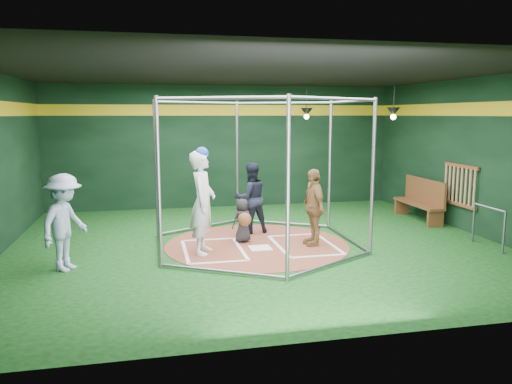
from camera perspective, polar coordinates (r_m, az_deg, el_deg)
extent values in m
cube|color=#0C360E|center=(10.42, 0.12, -6.13)|extent=(10.00, 9.00, 0.02)
cube|color=black|center=(10.10, 0.12, 13.49)|extent=(10.00, 9.00, 0.02)
cube|color=black|center=(14.52, -3.69, 5.16)|extent=(10.00, 0.10, 3.50)
cube|color=black|center=(5.82, 9.62, -0.52)|extent=(10.00, 0.10, 3.50)
cube|color=black|center=(12.19, 23.79, 3.72)|extent=(0.10, 9.00, 3.50)
cube|color=gold|center=(14.46, -3.72, 9.31)|extent=(10.00, 0.01, 0.30)
cube|color=gold|center=(12.14, 23.99, 8.66)|extent=(0.01, 9.00, 0.30)
cylinder|color=brown|center=(10.42, 0.12, -6.04)|extent=(3.80, 3.80, 0.01)
cube|color=white|center=(10.13, 0.48, -6.40)|extent=(0.43, 0.43, 0.01)
cube|color=white|center=(10.83, -5.50, -5.43)|extent=(1.10, 0.07, 0.01)
cube|color=white|center=(9.21, -4.24, -8.00)|extent=(1.10, 0.07, 0.01)
cube|color=white|center=(9.97, -8.08, -6.75)|extent=(0.07, 1.70, 0.01)
cube|color=white|center=(10.10, -1.81, -6.46)|extent=(0.07, 1.70, 0.01)
cube|color=white|center=(11.21, 4.23, -4.93)|extent=(1.10, 0.07, 0.01)
cube|color=white|center=(9.64, 7.10, -7.27)|extent=(1.10, 0.07, 0.01)
cube|color=white|center=(10.27, 2.61, -6.20)|extent=(0.07, 1.70, 0.01)
cube|color=white|center=(10.60, 8.40, -5.82)|extent=(0.07, 1.70, 0.01)
cylinder|color=gray|center=(11.80, 8.42, 3.01)|extent=(0.07, 0.07, 3.00)
cylinder|color=gray|center=(12.38, -2.16, 3.37)|extent=(0.07, 0.07, 3.00)
cylinder|color=gray|center=(11.05, -11.33, 2.54)|extent=(0.07, 0.07, 3.00)
cylinder|color=gray|center=(8.76, -11.07, 0.92)|extent=(0.07, 0.07, 3.00)
cylinder|color=gray|center=(7.92, 3.68, 0.23)|extent=(0.07, 0.07, 3.00)
cylinder|color=gray|center=(9.69, 13.19, 1.60)|extent=(0.07, 0.07, 3.00)
cylinder|color=gray|center=(11.98, 3.06, 10.12)|extent=(2.02, 1.20, 0.06)
cylinder|color=gray|center=(12.26, 2.95, -3.55)|extent=(2.02, 1.20, 0.06)
cylinder|color=gray|center=(11.62, -6.61, 10.12)|extent=(2.02, 1.20, 0.06)
cylinder|color=gray|center=(11.91, -6.37, -3.97)|extent=(2.02, 1.20, 0.06)
cylinder|color=gray|center=(9.84, -11.47, 10.23)|extent=(0.06, 2.30, 0.06)
cylinder|color=gray|center=(10.18, -10.97, -6.30)|extent=(0.06, 2.30, 0.06)
cylinder|color=gray|center=(8.19, -4.18, 10.69)|extent=(2.02, 1.20, 0.06)
cylinder|color=gray|center=(8.60, -3.96, -9.00)|extent=(2.02, 1.20, 0.06)
cylinder|color=gray|center=(8.70, 9.15, 10.49)|extent=(2.02, 1.20, 0.06)
cylinder|color=gray|center=(9.09, 8.69, -8.10)|extent=(2.02, 1.20, 0.06)
cylinder|color=gray|center=(10.67, 10.80, 10.14)|extent=(0.06, 2.30, 0.06)
cylinder|color=gray|center=(10.99, 10.36, -5.15)|extent=(0.06, 2.30, 0.06)
cube|color=brown|center=(12.50, 22.42, 2.76)|extent=(0.05, 1.25, 0.08)
cube|color=brown|center=(12.62, 22.18, -1.30)|extent=(0.05, 1.25, 0.08)
cylinder|color=tan|center=(12.10, 23.69, 0.35)|extent=(0.06, 0.06, 0.85)
cylinder|color=tan|center=(12.23, 23.26, 0.46)|extent=(0.06, 0.06, 0.85)
cylinder|color=tan|center=(12.35, 22.84, 0.56)|extent=(0.06, 0.06, 0.85)
cylinder|color=tan|center=(12.48, 22.43, 0.67)|extent=(0.06, 0.06, 0.85)
cylinder|color=tan|center=(12.61, 22.03, 0.77)|extent=(0.06, 0.06, 0.85)
cylinder|color=tan|center=(12.74, 21.63, 0.87)|extent=(0.06, 0.06, 0.85)
cylinder|color=tan|center=(12.87, 21.25, 0.96)|extent=(0.06, 0.06, 0.85)
cylinder|color=tan|center=(13.00, 20.87, 1.06)|extent=(0.06, 0.06, 0.85)
cone|color=black|center=(14.12, 5.80, 9.09)|extent=(0.34, 0.34, 0.22)
sphere|color=#FFD899|center=(14.12, 5.79, 8.57)|extent=(0.14, 0.14, 0.14)
cylinder|color=black|center=(14.12, 5.82, 10.51)|extent=(0.02, 0.02, 0.70)
cone|color=black|center=(13.33, 15.44, 8.84)|extent=(0.34, 0.34, 0.22)
sphere|color=#FFD899|center=(13.33, 15.41, 8.28)|extent=(0.14, 0.14, 0.14)
cylinder|color=black|center=(13.34, 15.50, 10.34)|extent=(0.02, 0.02, 0.70)
imported|color=silver|center=(9.62, -6.11, -1.22)|extent=(0.66, 0.83, 2.00)
sphere|color=#153496|center=(9.50, -6.21, 4.36)|extent=(0.26, 0.26, 0.26)
imported|color=#B3864C|center=(10.31, 6.58, -1.71)|extent=(0.43, 0.94, 1.58)
imported|color=black|center=(10.52, -1.56, -3.27)|extent=(0.52, 0.43, 0.92)
sphere|color=brown|center=(10.27, -1.30, -3.14)|extent=(0.28, 0.28, 0.28)
imported|color=black|center=(11.28, -0.60, -0.67)|extent=(0.87, 0.73, 1.61)
imported|color=#9AAFCB|center=(9.20, -21.04, -3.28)|extent=(1.06, 1.26, 1.69)
cube|color=brown|center=(13.39, 18.03, -1.28)|extent=(0.43, 1.83, 0.06)
cube|color=brown|center=(13.42, 18.73, 0.16)|extent=(0.06, 1.83, 0.61)
cube|color=brown|center=(12.75, 19.81, -2.89)|extent=(0.41, 0.08, 0.41)
cube|color=brown|center=(14.12, 16.33, -1.61)|extent=(0.41, 0.08, 0.41)
cylinder|color=slate|center=(10.82, 26.49, -4.16)|extent=(0.05, 0.05, 0.84)
cylinder|color=slate|center=(11.55, 23.61, -3.20)|extent=(0.05, 0.05, 0.84)
cylinder|color=slate|center=(11.11, 25.14, -1.64)|extent=(0.05, 0.93, 0.05)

